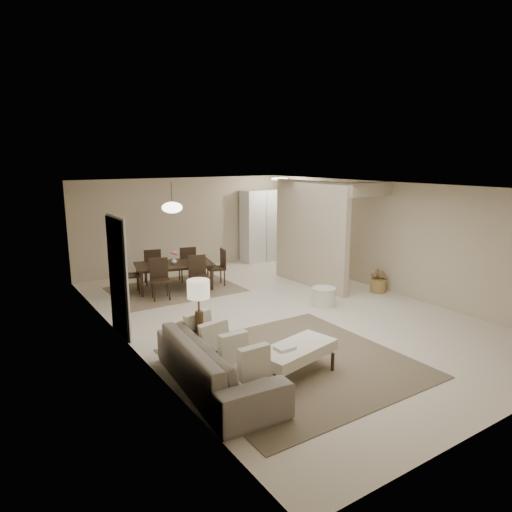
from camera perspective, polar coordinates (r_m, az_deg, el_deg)
floor at (r=9.14m, az=2.90°, el=-7.10°), size 9.00×9.00×0.00m
ceiling at (r=8.65m, az=3.07°, el=8.75°), size 9.00×9.00×0.00m
back_wall at (r=12.67m, az=-9.10°, el=4.00°), size 6.00×0.00×6.00m
left_wall at (r=7.49m, az=-15.94°, el=-1.92°), size 0.00×9.00×9.00m
right_wall at (r=10.82m, az=15.95°, el=2.31°), size 0.00×9.00×9.00m
partition at (r=10.87m, az=6.79°, el=2.73°), size 0.15×2.50×2.50m
doorway at (r=8.11m, az=-16.92°, el=-2.59°), size 0.04×0.90×2.04m
pantry_cabinet at (r=13.52m, az=0.68°, el=3.79°), size 1.20×0.55×2.10m
flush_light at (r=12.58m, az=2.94°, el=9.61°), size 0.44×0.44×0.05m
living_rug at (r=7.03m, az=4.78°, el=-13.17°), size 3.20×3.20×0.01m
sofa at (r=6.25m, az=-4.87°, el=-13.12°), size 2.44×1.11×0.69m
ottoman_bench at (r=6.56m, az=5.06°, el=-11.80°), size 1.31×0.80×0.44m
side_table at (r=6.79m, az=-7.01°, el=-11.56°), size 0.62×0.62×0.57m
table_lamp at (r=6.50m, az=-7.20°, el=-4.68°), size 0.32×0.32×0.76m
round_pouf at (r=9.60m, az=8.46°, el=-5.07°), size 0.49×0.49×0.38m
wicker_basket at (r=10.83m, az=15.03°, el=-3.60°), size 0.39×0.39×0.30m
dining_rug at (r=10.86m, az=-10.06°, el=-4.11°), size 2.80×2.10×0.01m
dining_table at (r=10.78m, az=-10.12°, el=-2.56°), size 1.93×1.35×0.62m
dining_chairs at (r=10.75m, az=-10.15°, el=-1.87°), size 2.41×1.96×0.89m
vase at (r=10.69m, az=-10.20°, el=-0.60°), size 0.15×0.15×0.14m
yellow_mat at (r=11.76m, az=9.08°, el=-2.83°), size 0.91×0.69×0.01m
pendant_light at (r=10.49m, az=-10.45°, el=5.98°), size 0.46×0.46×0.71m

